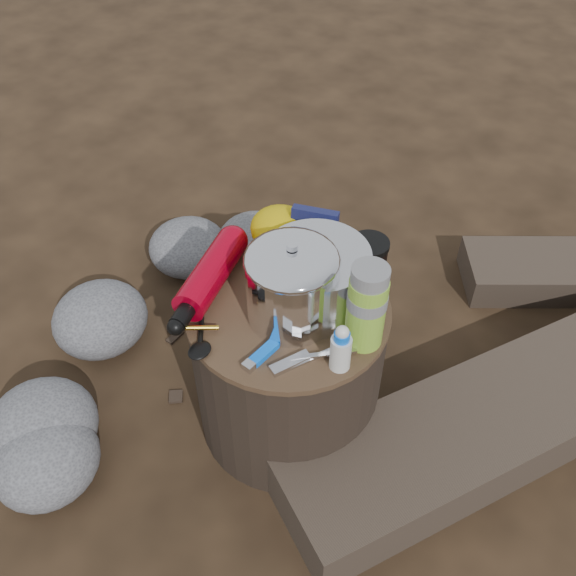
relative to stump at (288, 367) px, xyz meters
The scene contains 15 objects.
ground 0.21m from the stump, ahead, with size 60.00×60.00×0.00m, color #2F2115.
stump is the anchor object (origin of this frame).
rock_ring 0.41m from the stump, behind, with size 0.49×1.08×0.21m, color #57575C, non-canonical shape.
foil_windscreen 0.29m from the stump, 53.73° to the left, with size 0.23×0.23×0.14m, color silver.
camping_pot 0.31m from the stump, 35.16° to the right, with size 0.19×0.19×0.19m, color silver.
fuel_bottle 0.31m from the stump, 168.72° to the right, with size 0.08×0.31×0.08m, color #A80218, non-canonical shape.
thermos 0.36m from the stump, ahead, with size 0.08×0.08×0.20m, color #88BD32.
travel_mug 0.33m from the stump, 56.50° to the left, with size 0.08×0.08×0.12m, color black.
stuff_sack 0.33m from the stump, 126.27° to the left, with size 0.17×0.14×0.12m, color #CFAD06.
food_pouch 0.33m from the stump, 103.60° to the left, with size 0.11×0.02×0.14m, color #151947.
lighter 0.26m from the stump, 76.69° to the right, with size 0.02×0.09×0.02m, color #0B64F6.
multitool 0.27m from the stump, 54.88° to the right, with size 0.02×0.09×0.01m, color silver.
pot_grabber 0.26m from the stump, 32.96° to the right, with size 0.04×0.14×0.01m, color silver, non-canonical shape.
spork 0.29m from the stump, 131.97° to the right, with size 0.04×0.17×0.01m, color black, non-canonical shape.
squeeze_bottle 0.32m from the stump, 23.75° to the right, with size 0.04×0.04×0.10m, color silver.
Camera 1 is at (0.54, -0.82, 1.45)m, focal length 40.16 mm.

